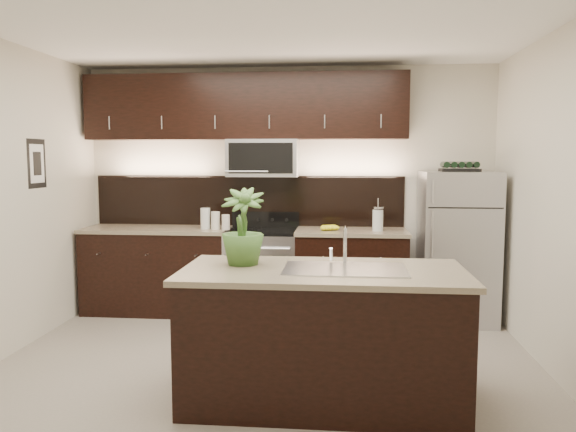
# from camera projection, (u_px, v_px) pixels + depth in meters

# --- Properties ---
(ground) EXTENTS (4.50, 4.50, 0.00)m
(ground) POSITION_uv_depth(u_px,v_px,m) (264.00, 373.00, 4.45)
(ground) COLOR gray
(ground) RESTS_ON ground
(room_walls) EXTENTS (4.52, 4.02, 2.71)m
(room_walls) POSITION_uv_depth(u_px,v_px,m) (248.00, 159.00, 4.25)
(room_walls) COLOR beige
(room_walls) RESTS_ON ground
(counter_run) EXTENTS (3.51, 0.65, 0.94)m
(counter_run) POSITION_uv_depth(u_px,v_px,m) (244.00, 271.00, 6.12)
(counter_run) COLOR black
(counter_run) RESTS_ON ground
(upper_fixtures) EXTENTS (3.49, 0.40, 1.66)m
(upper_fixtures) POSITION_uv_depth(u_px,v_px,m) (247.00, 117.00, 6.09)
(upper_fixtures) COLOR black
(upper_fixtures) RESTS_ON counter_run
(island) EXTENTS (1.96, 0.96, 0.94)m
(island) POSITION_uv_depth(u_px,v_px,m) (323.00, 335.00, 3.92)
(island) COLOR black
(island) RESTS_ON ground
(sink_faucet) EXTENTS (0.84, 0.50, 0.28)m
(sink_faucet) POSITION_uv_depth(u_px,v_px,m) (345.00, 267.00, 3.87)
(sink_faucet) COLOR silver
(sink_faucet) RESTS_ON island
(refrigerator) EXTENTS (0.75, 0.68, 1.56)m
(refrigerator) POSITION_uv_depth(u_px,v_px,m) (457.00, 247.00, 5.82)
(refrigerator) COLOR #B2B2B7
(refrigerator) RESTS_ON ground
(wine_rack) EXTENTS (0.39, 0.24, 0.09)m
(wine_rack) POSITION_uv_depth(u_px,v_px,m) (460.00, 167.00, 5.73)
(wine_rack) COLOR black
(wine_rack) RESTS_ON refrigerator
(plant) EXTENTS (0.32, 0.32, 0.55)m
(plant) POSITION_uv_depth(u_px,v_px,m) (242.00, 226.00, 4.01)
(plant) COLOR #3C6528
(plant) RESTS_ON island
(canisters) EXTENTS (0.33, 0.16, 0.23)m
(canisters) POSITION_uv_depth(u_px,v_px,m) (213.00, 220.00, 6.02)
(canisters) COLOR silver
(canisters) RESTS_ON counter_run
(french_press) EXTENTS (0.12, 0.12, 0.33)m
(french_press) POSITION_uv_depth(u_px,v_px,m) (378.00, 219.00, 5.87)
(french_press) COLOR silver
(french_press) RESTS_ON counter_run
(bananas) EXTENTS (0.25, 0.22, 0.06)m
(bananas) POSITION_uv_depth(u_px,v_px,m) (324.00, 227.00, 5.91)
(bananas) COLOR yellow
(bananas) RESTS_ON counter_run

